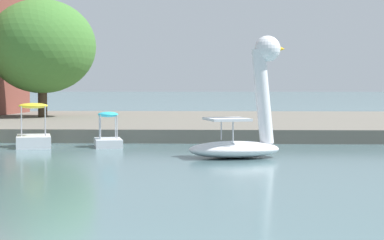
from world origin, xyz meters
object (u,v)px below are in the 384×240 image
Objects in this scene: pedal_boat_cyan at (108,136)px; pedal_boat_yellow at (34,135)px; swan_boat at (244,124)px; tree_broadleaf_right at (42,46)px.

pedal_boat_cyan is 0.82× the size of pedal_boat_yellow.
swan_boat reaches higher than pedal_boat_cyan.
tree_broadleaf_right reaches higher than pedal_boat_yellow.
pedal_boat_yellow reaches higher than pedal_boat_cyan.
swan_boat is 19.36m from tree_broadleaf_right.
pedal_boat_yellow is (-2.68, -0.19, 0.06)m from pedal_boat_cyan.
pedal_boat_cyan is at bearing 3.98° from pedal_boat_yellow.
tree_broadleaf_right is at bearing 113.64° from pedal_boat_cyan.
pedal_boat_yellow is at bearing -176.02° from pedal_boat_cyan.
pedal_boat_yellow is 13.39m from tree_broadleaf_right.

